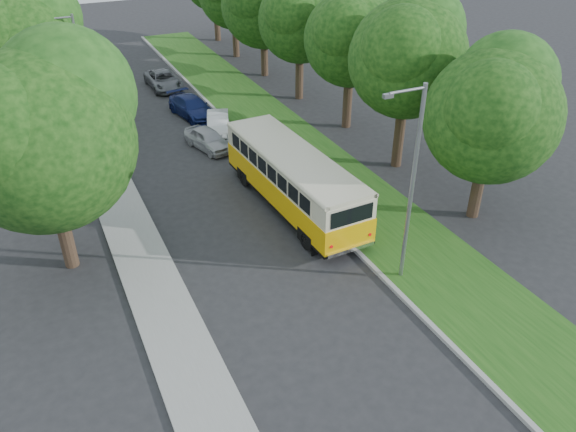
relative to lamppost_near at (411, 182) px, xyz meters
name	(u,v)px	position (x,y,z in m)	size (l,w,h in m)	color
ground	(277,271)	(-4.21, 2.50, -4.37)	(120.00, 120.00, 0.00)	#252527
curb	(301,196)	(-0.61, 7.50, -4.29)	(0.20, 70.00, 0.15)	gray
grass_verge	(342,187)	(1.74, 7.50, -4.30)	(4.50, 70.00, 0.13)	#1C4C14
sidewalk	(133,236)	(-9.01, 7.50, -4.31)	(2.20, 70.00, 0.12)	gray
treeline	(203,22)	(-1.06, 20.49, 1.56)	(24.27, 41.91, 9.46)	#332319
lamppost_near	(411,182)	(0.00, 0.00, 0.00)	(1.71, 0.16, 8.00)	gray
lamppost_far	(82,77)	(-8.91, 18.50, -0.25)	(1.71, 0.16, 7.50)	gray
warning_sign	(106,143)	(-8.71, 14.48, -2.66)	(0.56, 0.10, 2.50)	gray
vintage_bus	(293,181)	(-1.44, 6.74, -2.88)	(2.57, 9.99, 2.97)	#FFB908
car_silver	(208,139)	(-2.94, 15.04, -3.76)	(1.45, 3.59, 1.22)	#ACADB1
car_white	(218,123)	(-1.63, 17.04, -3.75)	(1.30, 3.74, 1.23)	white
car_blue	(192,107)	(-2.27, 20.36, -3.72)	(1.83, 4.49, 1.30)	navy
car_grey	(163,80)	(-2.52, 26.83, -3.74)	(2.08, 4.52, 1.25)	#5B5E63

